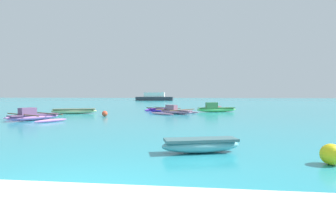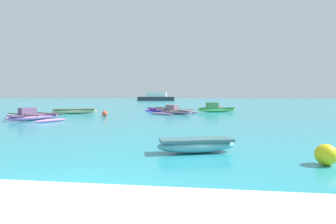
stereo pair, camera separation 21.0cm
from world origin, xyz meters
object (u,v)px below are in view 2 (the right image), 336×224
at_px(moored_boat_1, 159,110).
at_px(moored_boat_2, 175,111).
at_px(moored_boat_6, 215,108).
at_px(mooring_buoy_0, 105,114).
at_px(distant_ferry, 156,97).
at_px(moored_boat_4, 196,145).
at_px(mooring_buoy_1, 326,155).
at_px(moored_boat_3, 33,116).
at_px(moored_boat_0, 75,111).
at_px(moored_boat_5, 216,109).

height_order(moored_boat_1, moored_boat_2, moored_boat_2).
xyz_separation_m(moored_boat_6, mooring_buoy_0, (-9.16, -10.82, 0.04)).
xyz_separation_m(mooring_buoy_0, distant_ferry, (-4.76, 52.18, 0.70)).
distance_m(moored_boat_4, mooring_buoy_1, 3.35).
distance_m(moored_boat_3, distant_ferry, 55.75).
height_order(moored_boat_0, moored_boat_6, moored_boat_0).
distance_m(moored_boat_0, distant_ferry, 49.87).
relative_size(mooring_buoy_0, distant_ferry, 0.04).
xyz_separation_m(mooring_buoy_1, distant_ferry, (-15.37, 65.27, 0.66)).
relative_size(moored_boat_1, distant_ferry, 0.33).
bearing_deg(moored_boat_4, moored_boat_0, 111.79).
distance_m(moored_boat_2, moored_boat_3, 11.27).
relative_size(moored_boat_4, mooring_buoy_0, 5.57).
height_order(moored_boat_0, moored_boat_4, moored_boat_0).
xyz_separation_m(moored_boat_3, mooring_buoy_0, (3.68, 3.56, -0.06)).
distance_m(mooring_buoy_0, distant_ferry, 52.40).
distance_m(mooring_buoy_0, mooring_buoy_1, 16.85).
relative_size(moored_boat_2, moored_boat_6, 1.09).
bearing_deg(moored_boat_2, mooring_buoy_0, -108.96).
height_order(moored_boat_1, moored_boat_4, moored_boat_4).
relative_size(moored_boat_3, mooring_buoy_1, 9.23).
height_order(moored_boat_1, moored_boat_5, moored_boat_5).
relative_size(moored_boat_2, mooring_buoy_1, 8.30).
relative_size(moored_boat_1, moored_boat_4, 1.36).
height_order(mooring_buoy_0, distant_ferry, distant_ferry).
height_order(moored_boat_4, mooring_buoy_0, mooring_buoy_0).
xyz_separation_m(moored_boat_1, mooring_buoy_1, (7.21, -19.19, 0.07)).
bearing_deg(moored_boat_3, moored_boat_1, -6.91).
xyz_separation_m(moored_boat_3, moored_boat_5, (12.73, 9.74, 0.05)).
distance_m(moored_boat_4, moored_boat_6, 22.99).
height_order(moored_boat_5, mooring_buoy_0, moored_boat_5).
relative_size(moored_boat_3, mooring_buoy_0, 10.96).
bearing_deg(mooring_buoy_1, moored_boat_5, 94.63).
xyz_separation_m(moored_boat_0, moored_boat_2, (8.92, 0.98, -0.00)).
bearing_deg(moored_boat_2, moored_boat_0, -134.83).
bearing_deg(moored_boat_1, moored_boat_2, -99.63).
distance_m(moored_boat_1, moored_boat_2, 3.35).
bearing_deg(moored_boat_3, moored_boat_5, -23.24).
height_order(moored_boat_3, mooring_buoy_0, moored_boat_3).
distance_m(moored_boat_1, mooring_buoy_1, 20.50).
xyz_separation_m(moored_boat_0, distant_ferry, (-1.09, 49.86, 0.66)).
relative_size(moored_boat_6, mooring_buoy_0, 9.05).
distance_m(moored_boat_3, moored_boat_4, 14.00).
bearing_deg(moored_boat_4, moored_boat_6, 69.91).
relative_size(moored_boat_0, moored_boat_5, 0.98).
xyz_separation_m(moored_boat_2, moored_boat_6, (3.90, 7.51, -0.08)).
bearing_deg(distant_ferry, moored_boat_6, -71.40).
distance_m(moored_boat_2, distant_ferry, 49.89).
relative_size(moored_boat_0, moored_boat_3, 0.82).
bearing_deg(distant_ferry, moored_boat_5, -73.29).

